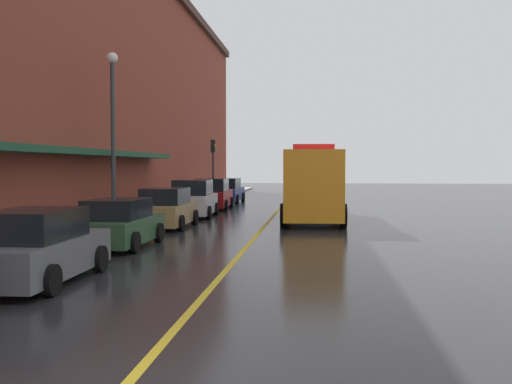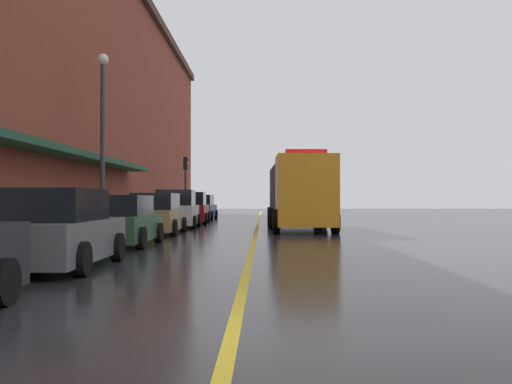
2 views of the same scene
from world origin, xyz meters
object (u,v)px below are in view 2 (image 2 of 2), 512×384
parked_car_4 (177,210)px  utility_truck (299,194)px  parked_car_5 (190,209)px  street_lamp_left (103,122)px  parked_car_2 (121,222)px  parked_car_1 (58,231)px  parked_car_6 (201,208)px  parking_meter_2 (136,207)px  traffic_light_near (186,175)px  parked_car_3 (156,215)px

parked_car_4 → utility_truck: utility_truck is taller
parked_car_5 → parked_car_4: bearing=178.0°
parked_car_5 → street_lamp_left: street_lamp_left is taller
parked_car_2 → parked_car_4: 11.14m
parked_car_2 → parked_car_4: bearing=0.6°
parked_car_1 → utility_truck: 16.62m
parked_car_6 → parked_car_1: bearing=-178.5°
parked_car_5 → parking_meter_2: 8.31m
utility_truck → parked_car_4: bearing=-104.0°
parked_car_2 → street_lamp_left: size_ratio=0.60×
parked_car_4 → utility_truck: size_ratio=0.45×
parked_car_1 → street_lamp_left: (-2.08, 10.83, 3.64)m
parked_car_1 → parked_car_4: parked_car_4 is taller
street_lamp_left → traffic_light_near: 19.39m
parking_meter_2 → street_lamp_left: (-0.60, -3.31, 3.34)m
parked_car_4 → parked_car_6: bearing=-1.6°
street_lamp_left → parked_car_6: bearing=83.7°
parked_car_6 → parking_meter_2: (-1.35, -14.47, 0.26)m
parked_car_3 → parked_car_1: bearing=-179.6°
parked_car_3 → street_lamp_left: street_lamp_left is taller
parked_car_2 → utility_truck: bearing=-30.6°
parked_car_6 → traffic_light_near: 3.10m
parked_car_3 → parked_car_5: 10.65m
parked_car_5 → traffic_light_near: bearing=7.6°
traffic_light_near → parked_car_2: bearing=-86.9°
parked_car_3 → utility_truck: size_ratio=0.47×
parked_car_4 → traffic_light_near: size_ratio=0.98×
parked_car_6 → utility_truck: (5.98, -13.08, 0.85)m
parked_car_5 → parked_car_2: bearing=177.9°
parked_car_3 → parked_car_4: parked_car_4 is taller
street_lamp_left → parking_meter_2: bearing=79.7°
parked_car_4 → utility_truck: 6.13m
parked_car_3 → parked_car_6: size_ratio=0.98×
parked_car_2 → parked_car_3: (-0.02, 5.96, 0.05)m
parked_car_4 → traffic_light_near: bearing=3.9°
parking_meter_2 → utility_truck: bearing=10.7°
parked_car_3 → street_lamp_left: bearing=113.3°
parked_car_4 → traffic_light_near: 13.57m
parked_car_4 → parked_car_5: size_ratio=0.86×
parked_car_6 → traffic_light_near: bearing=40.9°
parked_car_1 → parking_meter_2: parked_car_1 is taller
parked_car_3 → parked_car_6: 16.93m
parking_meter_2 → traffic_light_near: bearing=89.8°
parked_car_1 → traffic_light_near: bearing=2.1°
parking_meter_2 → street_lamp_left: bearing=-100.3°
traffic_light_near → parked_car_1: bearing=-87.3°
parked_car_3 → utility_truck: utility_truck is taller
utility_truck → parked_car_1: bearing=-22.1°
parked_car_1 → street_lamp_left: bearing=10.3°
parked_car_1 → parked_car_5: (-0.09, 22.33, 0.08)m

